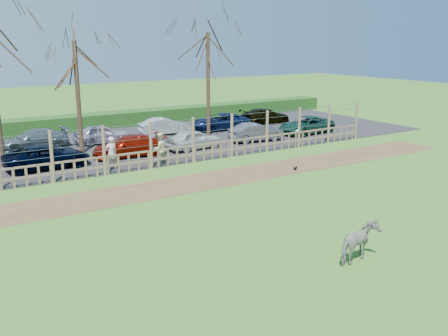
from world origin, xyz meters
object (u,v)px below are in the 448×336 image
tree_mid (76,70)px  car_13 (265,116)px  car_3 (129,146)px  visitor_b (160,149)px  car_10 (102,134)px  car_9 (34,139)px  zebra (360,243)px  crow (295,168)px  car_4 (194,139)px  car_11 (165,126)px  car_2 (47,157)px  car_12 (220,122)px  car_6 (306,125)px  car_5 (256,132)px  visitor_a (111,153)px  tree_right (208,60)px

tree_mid → car_13: 16.31m
tree_mid → car_3: tree_mid is taller
visitor_b → car_10: size_ratio=0.49×
visitor_b → car_9: (-4.89, 7.59, -0.26)m
tree_mid → zebra: bearing=-82.1°
crow → car_4: size_ratio=0.07×
car_10 → car_11: size_ratio=0.97×
car_2 → car_11: size_ratio=1.19×
car_11 → car_13: same height
zebra → crow: (5.50, 9.47, -0.52)m
visitor_b → crow: visitor_b is taller
zebra → car_2: (-5.23, 16.64, 0.03)m
car_4 → car_11: size_ratio=0.97×
car_3 → car_10: 4.48m
car_4 → car_12: bearing=-50.9°
car_6 → car_10: 14.15m
car_2 → car_13: same height
zebra → car_10: 21.35m
car_2 → car_10: 6.54m
car_10 → car_11: (4.70, 0.47, 0.00)m
car_5 → car_12: same height
crow → car_13: bearing=59.3°
crow → car_10: 13.39m
visitor_a → car_5: visitor_a is taller
tree_right → car_2: tree_right is taller
zebra → visitor_a: (-2.51, 14.51, 0.29)m
car_12 → car_13: same height
tree_right → car_3: bearing=-157.8°
car_2 → car_11: bearing=-62.6°
crow → car_3: 9.62m
zebra → visitor_b: size_ratio=0.84×
car_6 → car_12: bearing=-141.9°
crow → car_6: bearing=45.6°
zebra → car_13: bearing=-43.4°
tree_right → car_11: size_ratio=2.02×
car_6 → car_9: (-17.58, 4.89, 0.00)m
car_9 → car_13: 17.69m
car_3 → car_10: bearing=-173.9°
crow → car_11: car_11 is taller
zebra → car_12: bearing=-34.3°
car_11 → tree_right: bearing=-126.4°
tree_mid → visitor_a: size_ratio=3.96×
car_3 → car_13: 14.40m
car_2 → car_6: 17.99m
crow → car_3: bearing=129.7°
car_5 → car_9: same height
tree_right → car_4: (-2.88, -3.11, -4.60)m
zebra → car_10: size_ratio=0.41×
tree_right → car_10: size_ratio=2.09×
car_4 → tree_mid: bearing=61.4°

